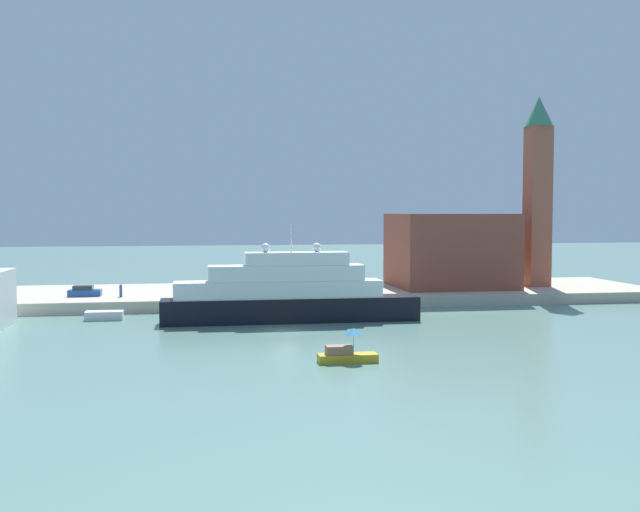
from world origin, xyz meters
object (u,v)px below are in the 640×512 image
at_px(work_barge, 104,315).
at_px(harbor_building, 450,250).
at_px(mooring_bollard, 273,295).
at_px(parked_car, 84,292).
at_px(person_figure, 121,291).
at_px(small_motorboat, 347,352).
at_px(bell_tower, 538,184).
at_px(large_yacht, 288,294).

xyz_separation_m(work_barge, harbor_building, (46.24, 15.78, 6.20)).
distance_m(harbor_building, mooring_bollard, 28.75).
xyz_separation_m(parked_car, person_figure, (4.70, -1.84, 0.22)).
xyz_separation_m(small_motorboat, harbor_building, (23.87, 43.25, 5.84)).
height_order(small_motorboat, harbor_building, harbor_building).
height_order(small_motorboat, work_barge, small_motorboat).
height_order(work_barge, mooring_bollard, mooring_bollard).
xyz_separation_m(harbor_building, bell_tower, (12.62, -1.31, 9.49)).
xyz_separation_m(small_motorboat, work_barge, (-22.37, 27.47, -0.35)).
bearing_deg(small_motorboat, large_yacht, 95.28).
relative_size(small_motorboat, person_figure, 2.76).
xyz_separation_m(small_motorboat, person_figure, (-21.56, 37.32, 1.40)).
bearing_deg(mooring_bollard, small_motorboat, -85.42).
relative_size(large_yacht, small_motorboat, 5.93).
height_order(large_yacht, mooring_bollard, large_yacht).
distance_m(bell_tower, mooring_bollard, 42.58).
relative_size(large_yacht, harbor_building, 1.77).
relative_size(work_barge, harbor_building, 0.26).
height_order(small_motorboat, mooring_bollard, small_motorboat).
height_order(harbor_building, person_figure, harbor_building).
relative_size(harbor_building, person_figure, 9.27).
bearing_deg(mooring_bollard, harbor_building, 20.58).
height_order(harbor_building, bell_tower, bell_tower).
bearing_deg(work_barge, person_figure, 85.28).
distance_m(large_yacht, person_figure, 24.36).
height_order(parked_car, person_figure, person_figure).
bearing_deg(parked_car, work_barge, -71.60).
distance_m(large_yacht, work_barge, 20.99).
bearing_deg(parked_car, person_figure, -21.34).
bearing_deg(person_figure, small_motorboat, -59.99).
relative_size(large_yacht, mooring_bollard, 34.31).
xyz_separation_m(bell_tower, parked_car, (-62.75, -2.79, -14.14)).
distance_m(bell_tower, person_figure, 59.87).
xyz_separation_m(bell_tower, person_figure, (-58.05, -4.63, -13.92)).
height_order(large_yacht, harbor_building, harbor_building).
xyz_separation_m(large_yacht, harbor_building, (25.97, 20.57, 3.62)).
bearing_deg(person_figure, large_yacht, -36.94).
bearing_deg(mooring_bollard, large_yacht, -86.93).
distance_m(small_motorboat, mooring_bollard, 33.41).
distance_m(harbor_building, bell_tower, 15.84).
bearing_deg(harbor_building, bell_tower, -5.91).
bearing_deg(bell_tower, work_barge, -166.19).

